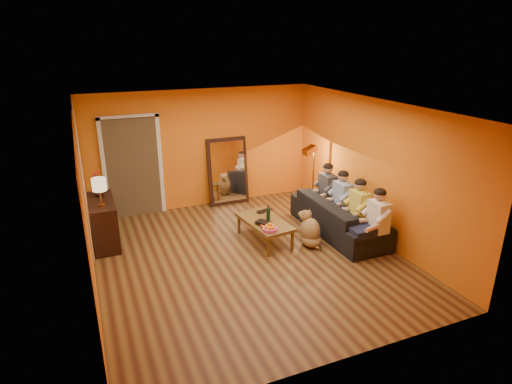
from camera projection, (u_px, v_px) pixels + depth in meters
name	position (u px, v px, depth m)	size (l,w,h in m)	color
room_shell	(240.00, 181.00, 7.32)	(5.00, 5.50, 2.60)	brown
white_accent	(82.00, 175.00, 7.61)	(0.02, 1.90, 2.58)	white
doorway_recess	(132.00, 167.00, 8.99)	(1.06, 0.30, 2.10)	#3F2D19
door_jamb_left	(104.00, 171.00, 8.68)	(0.08, 0.06, 2.20)	white
door_jamb_right	(161.00, 165.00, 9.09)	(0.08, 0.06, 2.20)	white
door_header	(128.00, 117.00, 8.52)	(1.22, 0.06, 0.08)	white
mirror_frame	(228.00, 171.00, 9.66)	(0.92, 0.06, 1.52)	black
mirror_glass	(228.00, 172.00, 9.62)	(0.78, 0.02, 1.36)	white
sideboard	(104.00, 222.00, 7.82)	(0.44, 1.18, 0.85)	black
table_lamp	(100.00, 192.00, 7.33)	(0.24, 0.24, 0.51)	beige
sofa	(338.00, 216.00, 8.30)	(0.91, 2.32, 0.68)	black
coffee_table	(265.00, 231.00, 7.97)	(0.62, 1.22, 0.42)	brown
floor_lamp	(313.00, 179.00, 9.23)	(0.30, 0.24, 1.44)	#AF6D33
dog	(310.00, 228.00, 7.79)	(0.37, 0.57, 0.67)	olive
person_far_left	(378.00, 222.00, 7.39)	(0.70, 0.44, 1.22)	silver
person_mid_left	(359.00, 210.00, 7.86)	(0.70, 0.44, 1.22)	#D1CA45
person_mid_right	(342.00, 201.00, 8.34)	(0.70, 0.44, 1.22)	#879FD1
person_far_right	(327.00, 192.00, 8.82)	(0.70, 0.44, 1.22)	#38383E
fruit_bowl	(270.00, 227.00, 7.45)	(0.26, 0.26, 0.16)	#C94789
wine_bottle	(268.00, 213.00, 7.83)	(0.07, 0.07, 0.31)	black
tumbler	(268.00, 215.00, 8.04)	(0.10, 0.10, 0.09)	#B27F3F
laptop	(266.00, 212.00, 8.27)	(0.33, 0.21, 0.03)	black
book_lower	(260.00, 226.00, 7.66)	(0.19, 0.26, 0.02)	black
book_mid	(260.00, 224.00, 7.67)	(0.18, 0.24, 0.02)	red
book_upper	(260.00, 224.00, 7.64)	(0.19, 0.25, 0.02)	black
vase	(99.00, 191.00, 7.86)	(0.20, 0.20, 0.20)	black
flowers	(97.00, 177.00, 7.77)	(0.17, 0.17, 0.51)	red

